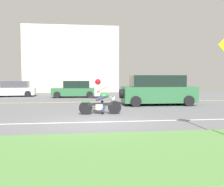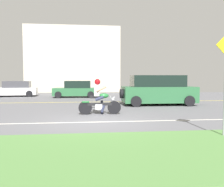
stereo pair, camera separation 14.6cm
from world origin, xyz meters
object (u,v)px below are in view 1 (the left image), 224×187
object	(u,v)px
parked_car_0	(14,89)
parked_car_1	(75,90)
suv_nearby	(157,90)
motorcyclist	(100,99)

from	to	relation	value
parked_car_0	parked_car_1	world-z (taller)	parked_car_1
parked_car_0	suv_nearby	bearing A→B (deg)	-37.28
motorcyclist	parked_car_0	xyz separation A→B (m)	(-6.99, 11.94, -0.03)
motorcyclist	parked_car_1	distance (m)	10.38
suv_nearby	motorcyclist	bearing A→B (deg)	-137.25
motorcyclist	suv_nearby	distance (m)	5.35
parked_car_0	motorcyclist	bearing A→B (deg)	-59.66
parked_car_1	motorcyclist	bearing A→B (deg)	-82.25
motorcyclist	parked_car_1	bearing A→B (deg)	97.75
motorcyclist	parked_car_1	xyz separation A→B (m)	(-1.40, 10.29, -0.02)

